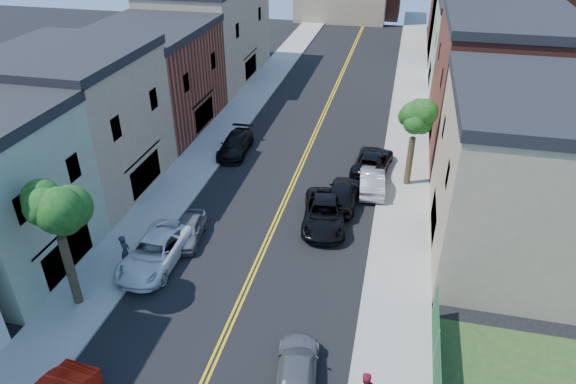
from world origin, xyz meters
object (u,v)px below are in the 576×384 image
Objects in this scene: silver_car_right at (372,180)px; dark_car_right_far at (373,161)px; white_pickup at (155,252)px; grey_car_left at (189,230)px; black_suv_lane at (324,213)px; pedestrian_left at (125,251)px; grey_car_right at (297,369)px; black_car_right at (343,194)px; black_car_left at (235,144)px.

silver_car_right reaches higher than dark_car_right_far.
white_pickup is 1.46× the size of grey_car_left.
black_suv_lane is at bearing 17.10° from grey_car_left.
pedestrian_left is at bearing -132.47° from grey_car_left.
pedestrian_left is (-10.71, 5.25, 0.49)m from grey_car_right.
silver_car_right is 16.99m from pedestrian_left.
black_suv_lane is (-0.80, -2.51, -0.04)m from black_car_right.
white_pickup is 2.92× the size of pedestrian_left.
black_suv_lane is (-2.32, -7.81, 0.04)m from dark_car_right_far.
pedestrian_left is (-1.38, -15.02, 0.39)m from black_car_left.
pedestrian_left is at bearing -97.67° from black_car_left.
silver_car_right reaches higher than grey_car_left.
black_car_right is at bearing 49.41° from silver_car_right.
grey_car_right is 0.81× the size of dark_car_right_far.
black_suv_lane is (7.59, 3.44, 0.12)m from grey_car_left.
white_pickup is at bearing -152.15° from black_suv_lane.
grey_car_right is 11.94m from pedestrian_left.
dark_car_right_far reaches higher than grey_car_left.
grey_car_right is at bearing -52.53° from grey_car_left.
grey_car_left is 2.00× the size of pedestrian_left.
black_suv_lane reaches higher than silver_car_right.
white_pickup is at bearing 43.66° from black_car_right.
white_pickup is 1.30× the size of grey_car_right.
black_car_left is 1.07× the size of silver_car_right.
black_suv_lane is at bearing 36.24° from white_pickup.
black_car_right is 0.86× the size of black_suv_lane.
grey_car_left is (0.91, 2.55, -0.13)m from white_pickup.
pedestrian_left is (-9.88, -6.68, 0.34)m from black_suv_lane.
black_car_left is at bearing -22.87° from silver_car_right.
black_car_left is at bearing -25.17° from pedestrian_left.
silver_car_right reaches higher than black_car_left.
black_car_left is at bearing 87.16° from grey_car_left.
black_car_left is 1.04× the size of black_car_right.
grey_car_left is at bearing 33.96° from silver_car_right.
black_car_right is (8.39, 5.94, 0.16)m from grey_car_left.
black_car_right is at bearing -97.58° from grey_car_right.
white_pickup is 15.51m from silver_car_right.
pedestrian_left reaches higher than grey_car_left.
silver_car_right is (1.67, 16.89, 0.14)m from grey_car_right.
black_suv_lane reaches higher than dark_car_right_far.
white_pickup is 2.71m from grey_car_left.
white_pickup reaches higher than grey_car_left.
pedestrian_left reaches higher than black_suv_lane.
pedestrian_left is (-10.68, -9.19, 0.30)m from black_car_right.
pedestrian_left is at bearing -152.05° from white_pickup.
black_car_right reaches higher than grey_car_left.
white_pickup is at bearing 39.05° from silver_car_right.
dark_car_right_far is at bearing -92.19° from silver_car_right.
black_suv_lane reaches higher than black_car_left.
pedestrian_left reaches higher than black_car_right.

